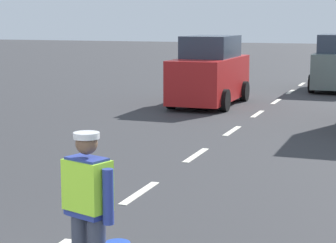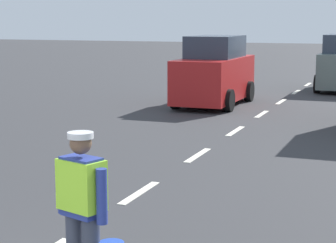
{
  "view_description": "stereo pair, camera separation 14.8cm",
  "coord_description": "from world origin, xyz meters",
  "views": [
    {
      "loc": [
        3.77,
        -3.32,
        2.77
      ],
      "look_at": [
        0.29,
        6.24,
        1.1
      ],
      "focal_mm": 67.21,
      "sensor_mm": 36.0,
      "label": 1
    },
    {
      "loc": [
        3.91,
        -3.27,
        2.77
      ],
      "look_at": [
        0.29,
        6.24,
        1.1
      ],
      "focal_mm": 67.21,
      "sensor_mm": 36.0,
      "label": 2
    }
  ],
  "objects": [
    {
      "name": "ground_plane",
      "position": [
        0.0,
        21.0,
        0.0
      ],
      "size": [
        96.0,
        96.0,
        0.0
      ],
      "primitive_type": "plane",
      "color": "#333335"
    },
    {
      "name": "road_worker",
      "position": [
        0.98,
        2.08,
        0.93
      ],
      "size": [
        0.77,
        0.41,
        1.67
      ],
      "color": "#383D4C",
      "rests_on": "ground"
    },
    {
      "name": "lane_center_line",
      "position": [
        0.0,
        25.2,
        0.0
      ],
      "size": [
        0.14,
        46.4,
        0.01
      ],
      "color": "silver",
      "rests_on": "ground"
    },
    {
      "name": "car_oncoming_second",
      "position": [
        -1.9,
        16.2,
        1.04
      ],
      "size": [
        1.92,
        4.16,
        2.23
      ],
      "color": "red",
      "rests_on": "ground"
    }
  ]
}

